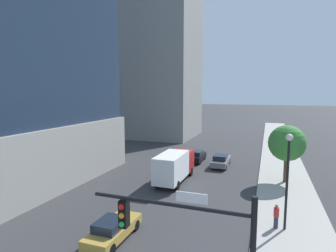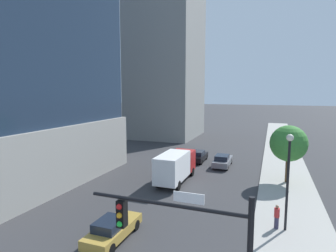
{
  "view_description": "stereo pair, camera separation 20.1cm",
  "coord_description": "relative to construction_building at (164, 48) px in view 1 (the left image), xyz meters",
  "views": [
    {
      "loc": [
        6.98,
        -4.72,
        9.02
      ],
      "look_at": [
        1.13,
        11.45,
        6.91
      ],
      "focal_mm": 29.76,
      "sensor_mm": 36.0,
      "label": 1
    },
    {
      "loc": [
        7.17,
        -4.65,
        9.02
      ],
      "look_at": [
        1.13,
        11.45,
        6.91
      ],
      "focal_mm": 29.76,
      "sensor_mm": 36.0,
      "label": 2
    }
  ],
  "objects": [
    {
      "name": "sidewalk",
      "position": [
        21.89,
        -28.4,
        -17.64
      ],
      "size": [
        5.0,
        120.0,
        0.15
      ],
      "primitive_type": "cube",
      "color": "#9E9B93",
      "rests_on": "ground"
    },
    {
      "name": "construction_building",
      "position": [
        0.0,
        0.0,
        0.0
      ],
      "size": [
        13.89,
        25.03,
        40.68
      ],
      "color": "gray",
      "rests_on": "ground"
    },
    {
      "name": "traffic_light_pole",
      "position": [
        17.64,
        -44.26,
        -13.76
      ],
      "size": [
        6.02,
        0.48,
        5.59
      ],
      "color": "black",
      "rests_on": "sidewalk"
    },
    {
      "name": "street_lamp",
      "position": [
        21.38,
        -34.43,
        -13.5
      ],
      "size": [
        0.44,
        0.44,
        6.26
      ],
      "color": "black",
      "rests_on": "sidewalk"
    },
    {
      "name": "street_tree",
      "position": [
        21.9,
        -23.95,
        -13.69
      ],
      "size": [
        3.53,
        3.53,
        5.66
      ],
      "color": "brown",
      "rests_on": "sidewalk"
    },
    {
      "name": "car_gray",
      "position": [
        14.87,
        -19.84,
        -16.99
      ],
      "size": [
        1.8,
        4.72,
        1.49
      ],
      "color": "slate",
      "rests_on": "ground"
    },
    {
      "name": "car_gold",
      "position": [
        11.45,
        -39.19,
        -17.01
      ],
      "size": [
        1.74,
        4.47,
        1.42
      ],
      "color": "#AD8938",
      "rests_on": "ground"
    },
    {
      "name": "car_black",
      "position": [
        11.45,
        -18.51,
        -16.99
      ],
      "size": [
        1.82,
        4.17,
        1.45
      ],
      "color": "black",
      "rests_on": "ground"
    },
    {
      "name": "box_truck",
      "position": [
        11.45,
        -27.41,
        -15.99
      ],
      "size": [
        2.24,
        6.97,
        3.05
      ],
      "color": "#B21E1E",
      "rests_on": "ground"
    },
    {
      "name": "pedestrian_red_shirt",
      "position": [
        20.84,
        -34.44,
        -16.76
      ],
      "size": [
        0.34,
        0.34,
        1.6
      ],
      "color": "#38334C",
      "rests_on": "sidewalk"
    }
  ]
}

